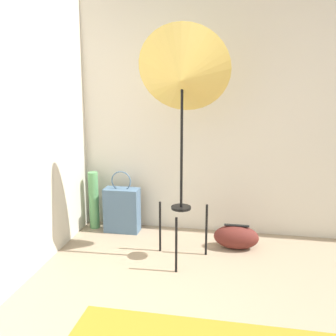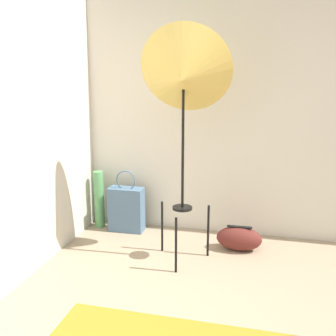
# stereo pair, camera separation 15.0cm
# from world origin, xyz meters

# --- Properties ---
(wall_back) EXTENTS (8.00, 0.05, 2.60)m
(wall_back) POSITION_xyz_m (0.00, 2.45, 1.30)
(wall_back) COLOR beige
(wall_back) RESTS_ON ground_plane
(photo_umbrella) EXTENTS (0.74, 0.51, 1.92)m
(photo_umbrella) POSITION_xyz_m (-0.29, 1.73, 1.52)
(photo_umbrella) COLOR black
(photo_umbrella) RESTS_ON ground_plane
(tote_bag) EXTENTS (0.34, 0.16, 0.62)m
(tote_bag) POSITION_xyz_m (-0.96, 2.22, 0.23)
(tote_bag) COLOR slate
(tote_bag) RESTS_ON ground_plane
(duffel_bag) EXTENTS (0.40, 0.22, 0.22)m
(duffel_bag) POSITION_xyz_m (0.17, 2.03, 0.11)
(duffel_bag) COLOR #5B231E
(duffel_bag) RESTS_ON ground_plane
(paper_roll) EXTENTS (0.10, 0.10, 0.59)m
(paper_roll) POSITION_xyz_m (-1.27, 2.26, 0.29)
(paper_roll) COLOR #56995B
(paper_roll) RESTS_ON ground_plane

